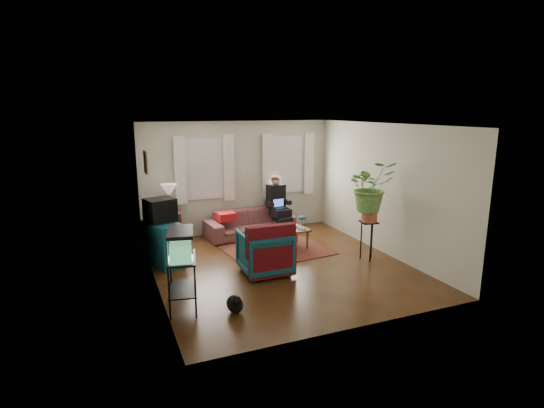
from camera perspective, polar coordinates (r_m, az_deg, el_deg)
name	(u,v)px	position (r m, az deg, el deg)	size (l,w,h in m)	color
floor	(280,266)	(8.01, 1.09, -8.29)	(4.50, 5.00, 0.01)	#4F2B14
ceiling	(281,124)	(7.49, 1.17, 10.64)	(4.50, 5.00, 0.01)	white
wall_back	(238,177)	(9.95, -4.57, 3.58)	(4.50, 0.01, 2.60)	silver
wall_front	(358,235)	(5.51, 11.49, -4.09)	(4.50, 0.01, 2.60)	silver
wall_left	(152,208)	(7.08, -15.84, -0.58)	(0.01, 5.00, 2.60)	silver
wall_right	(384,189)	(8.76, 14.78, 1.96)	(0.01, 5.00, 2.60)	silver
window_left	(204,169)	(9.69, -9.09, 4.71)	(1.08, 0.04, 1.38)	white
window_right	(287,164)	(10.34, 2.08, 5.35)	(1.08, 0.04, 1.38)	white
curtains_left	(205,169)	(9.61, -8.98, 4.65)	(1.36, 0.06, 1.50)	white
curtains_right	(289,165)	(10.27, 2.26, 5.30)	(1.36, 0.06, 1.50)	white
picture_frame	(146,162)	(7.81, -16.60, 5.42)	(0.04, 0.32, 0.40)	#3D2616
area_rug	(277,250)	(8.83, 0.66, -6.21)	(2.00, 1.60, 0.01)	brown
sofa	(250,219)	(9.76, -2.99, -2.00)	(2.03, 0.80, 0.80)	brown
seated_person	(278,207)	(10.03, 0.79, -0.35)	(0.51, 0.63, 1.21)	black
side_table	(171,227)	(9.51, -13.45, -3.07)	(0.47, 0.47, 0.68)	#392015
table_lamp	(169,199)	(9.37, -13.65, 0.68)	(0.35, 0.35, 0.63)	white
dresser	(163,243)	(8.22, -14.41, -5.14)	(0.45, 0.90, 0.81)	#115667
crt_tv	(160,210)	(8.15, -14.82, -0.78)	(0.50, 0.45, 0.43)	black
aquarium_stand	(183,284)	(6.37, -11.93, -10.42)	(0.40, 0.71, 0.79)	black
aquarium	(181,244)	(6.16, -12.18, -5.25)	(0.35, 0.64, 0.42)	#7FD899
black_cat	(235,302)	(6.26, -5.03, -13.04)	(0.23, 0.36, 0.30)	black
armchair	(265,250)	(7.54, -1.01, -6.19)	(0.83, 0.78, 0.86)	#137174
serape_throw	(271,246)	(7.19, -0.09, -5.64)	(0.86, 0.20, 0.71)	#9E0A0A
coffee_table	(284,239)	(8.86, 1.65, -4.78)	(1.01, 0.55, 0.42)	brown
cup_a	(277,230)	(8.60, 0.64, -3.56)	(0.11, 0.11, 0.09)	white
cup_b	(290,229)	(8.67, 2.47, -3.44)	(0.09, 0.09, 0.09)	beige
bowl	(293,226)	(9.00, 2.88, -2.96)	(0.20, 0.20, 0.05)	white
snack_tray	(269,229)	(8.78, -0.35, -3.40)	(0.31, 0.31, 0.04)	#B21414
birdcage	(302,222)	(8.82, 4.07, -2.49)	(0.16, 0.16, 0.29)	#115B6B
plant_stand	(368,241)	(8.40, 12.76, -4.84)	(0.32, 0.32, 0.77)	black
potted_plant	(370,194)	(8.18, 13.07, 1.28)	(0.88, 0.76, 0.97)	#599947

